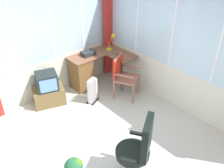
# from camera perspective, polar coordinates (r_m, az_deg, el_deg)

# --- Properties ---
(ground) EXTENTS (4.89, 5.69, 0.06)m
(ground) POSITION_cam_1_polar(r_m,az_deg,el_deg) (4.26, 0.04, -16.78)
(ground) COLOR #BBBAAC
(north_window_panel) EXTENTS (3.89, 0.07, 2.54)m
(north_window_panel) POSITION_cam_1_polar(r_m,az_deg,el_deg) (5.21, -17.66, 9.06)
(north_window_panel) COLOR silver
(north_window_panel) RESTS_ON ground
(east_window_panel) EXTENTS (0.07, 4.69, 2.54)m
(east_window_panel) POSITION_cam_1_polar(r_m,az_deg,el_deg) (4.77, 18.34, 6.77)
(east_window_panel) COLOR silver
(east_window_panel) RESTS_ON ground
(curtain_corner) EXTENTS (0.27, 0.08, 2.44)m
(curtain_corner) POSITION_cam_1_polar(r_m,az_deg,el_deg) (6.04, -0.84, 13.12)
(curtain_corner) COLOR red
(curtain_corner) RESTS_ON ground
(desk) EXTENTS (1.31, 1.05, 0.78)m
(desk) POSITION_cam_1_polar(r_m,az_deg,el_deg) (5.70, -6.51, 2.99)
(desk) COLOR brown
(desk) RESTS_ON ground
(desk_lamp) EXTENTS (0.23, 0.20, 0.39)m
(desk_lamp) POSITION_cam_1_polar(r_m,az_deg,el_deg) (5.83, 0.19, 10.40)
(desk_lamp) COLOR yellow
(desk_lamp) RESTS_ON desk
(tv_remote) EXTENTS (0.07, 0.16, 0.02)m
(tv_remote) POSITION_cam_1_polar(r_m,az_deg,el_deg) (5.59, 1.69, 6.72)
(tv_remote) COLOR black
(tv_remote) RESTS_ON desk
(paper_tray) EXTENTS (0.31, 0.24, 0.09)m
(paper_tray) POSITION_cam_1_polar(r_m,az_deg,el_deg) (5.64, -5.65, 7.19)
(paper_tray) COLOR #27292C
(paper_tray) RESTS_ON desk
(wooden_armchair) EXTENTS (0.65, 0.65, 0.95)m
(wooden_armchair) POSITION_cam_1_polar(r_m,az_deg,el_deg) (5.30, 2.27, 2.89)
(wooden_armchair) COLOR #965F4B
(wooden_armchair) RESTS_ON ground
(office_chair) EXTENTS (0.62, 0.59, 1.10)m
(office_chair) POSITION_cam_1_polar(r_m,az_deg,el_deg) (3.56, 6.33, -14.46)
(office_chair) COLOR #B7B7BF
(office_chair) RESTS_ON ground
(tv_on_stand) EXTENTS (0.75, 0.62, 0.74)m
(tv_on_stand) POSITION_cam_1_polar(r_m,az_deg,el_deg) (5.34, -14.70, -1.45)
(tv_on_stand) COLOR brown
(tv_on_stand) RESTS_ON ground
(space_heater) EXTENTS (0.33, 0.26, 0.57)m
(space_heater) POSITION_cam_1_polar(r_m,az_deg,el_deg) (5.26, -4.57, -1.38)
(space_heater) COLOR silver
(space_heater) RESTS_ON ground
(potted_plant) EXTENTS (0.28, 0.28, 0.40)m
(potted_plant) POSITION_cam_1_polar(r_m,az_deg,el_deg) (3.83, -8.87, -18.85)
(potted_plant) COLOR beige
(potted_plant) RESTS_ON ground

